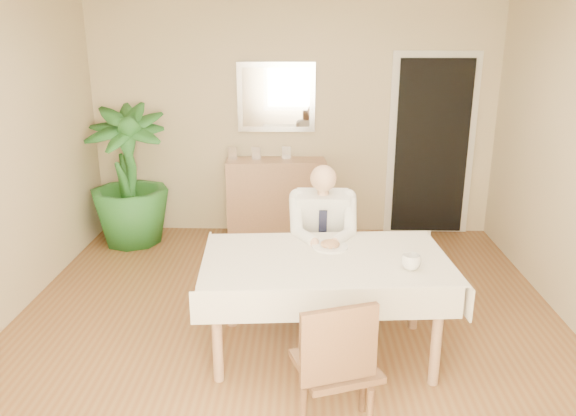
{
  "coord_description": "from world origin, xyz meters",
  "views": [
    {
      "loc": [
        0.11,
        -3.77,
        2.27
      ],
      "look_at": [
        0.0,
        0.35,
        0.95
      ],
      "focal_mm": 35.0,
      "sensor_mm": 36.0,
      "label": 1
    }
  ],
  "objects_px": {
    "dining_table": "(325,268)",
    "sideboard": "(276,198)",
    "potted_palm": "(128,176)",
    "chair_far": "(321,246)",
    "coffee_mug": "(411,262)",
    "chair_near": "(337,363)",
    "seated_man": "(323,236)"
  },
  "relations": [
    {
      "from": "chair_near",
      "to": "coffee_mug",
      "type": "bearing_deg",
      "value": 36.24
    },
    {
      "from": "chair_near",
      "to": "seated_man",
      "type": "height_order",
      "value": "seated_man"
    },
    {
      "from": "chair_far",
      "to": "coffee_mug",
      "type": "xyz_separation_m",
      "value": [
        0.56,
        -1.07,
        0.32
      ]
    },
    {
      "from": "dining_table",
      "to": "potted_palm",
      "type": "relative_size",
      "value": 1.18
    },
    {
      "from": "chair_far",
      "to": "dining_table",
      "type": "bearing_deg",
      "value": -85.22
    },
    {
      "from": "chair_near",
      "to": "coffee_mug",
      "type": "height_order",
      "value": "chair_near"
    },
    {
      "from": "chair_near",
      "to": "coffee_mug",
      "type": "distance_m",
      "value": 0.95
    },
    {
      "from": "coffee_mug",
      "to": "potted_palm",
      "type": "distance_m",
      "value": 3.52
    },
    {
      "from": "chair_far",
      "to": "potted_palm",
      "type": "relative_size",
      "value": 0.57
    },
    {
      "from": "chair_far",
      "to": "coffee_mug",
      "type": "relative_size",
      "value": 6.77
    },
    {
      "from": "sideboard",
      "to": "potted_palm",
      "type": "bearing_deg",
      "value": -174.48
    },
    {
      "from": "coffee_mug",
      "to": "sideboard",
      "type": "xyz_separation_m",
      "value": [
        -1.02,
        2.66,
        -0.36
      ]
    },
    {
      "from": "chair_far",
      "to": "coffee_mug",
      "type": "distance_m",
      "value": 1.24
    },
    {
      "from": "dining_table",
      "to": "sideboard",
      "type": "height_order",
      "value": "sideboard"
    },
    {
      "from": "sideboard",
      "to": "potted_palm",
      "type": "xyz_separation_m",
      "value": [
        -1.58,
        -0.29,
        0.32
      ]
    },
    {
      "from": "dining_table",
      "to": "seated_man",
      "type": "bearing_deg",
      "value": 85.87
    },
    {
      "from": "dining_table",
      "to": "chair_far",
      "type": "relative_size",
      "value": 2.06
    },
    {
      "from": "chair_near",
      "to": "potted_palm",
      "type": "height_order",
      "value": "potted_palm"
    },
    {
      "from": "coffee_mug",
      "to": "sideboard",
      "type": "distance_m",
      "value": 2.87
    },
    {
      "from": "dining_table",
      "to": "chair_near",
      "type": "height_order",
      "value": "chair_near"
    },
    {
      "from": "coffee_mug",
      "to": "chair_far",
      "type": "bearing_deg",
      "value": 117.53
    },
    {
      "from": "chair_far",
      "to": "potted_palm",
      "type": "height_order",
      "value": "potted_palm"
    },
    {
      "from": "seated_man",
      "to": "sideboard",
      "type": "height_order",
      "value": "seated_man"
    },
    {
      "from": "seated_man",
      "to": "chair_near",
      "type": "bearing_deg",
      "value": -88.76
    },
    {
      "from": "dining_table",
      "to": "sideboard",
      "type": "distance_m",
      "value": 2.52
    },
    {
      "from": "seated_man",
      "to": "chair_far",
      "type": "bearing_deg",
      "value": 90.0
    },
    {
      "from": "seated_man",
      "to": "potted_palm",
      "type": "height_order",
      "value": "potted_palm"
    },
    {
      "from": "chair_near",
      "to": "potted_palm",
      "type": "relative_size",
      "value": 0.6
    },
    {
      "from": "dining_table",
      "to": "potted_palm",
      "type": "bearing_deg",
      "value": 129.02
    },
    {
      "from": "seated_man",
      "to": "potted_palm",
      "type": "relative_size",
      "value": 0.82
    },
    {
      "from": "sideboard",
      "to": "coffee_mug",
      "type": "bearing_deg",
      "value": -73.76
    },
    {
      "from": "potted_palm",
      "to": "coffee_mug",
      "type": "bearing_deg",
      "value": -42.35
    }
  ]
}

